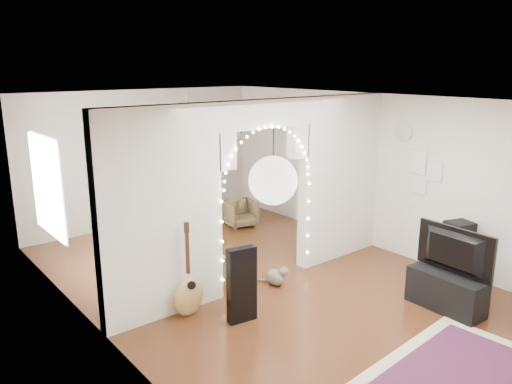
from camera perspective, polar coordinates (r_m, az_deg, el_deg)
floor at (r=7.67m, az=0.76°, el=-10.01°), size 7.50×7.50×0.00m
ceiling at (r=7.00m, az=0.83°, el=10.57°), size 5.00×7.50×0.02m
wall_back at (r=10.31m, az=-12.71°, el=3.86°), size 5.00×0.02×2.70m
wall_left at (r=5.99m, az=-17.93°, el=-3.95°), size 0.02×7.50×2.70m
wall_right at (r=8.98m, az=13.14°, el=2.33°), size 0.02×7.50×2.70m
divider_wall at (r=7.20m, az=0.80°, el=0.39°), size 5.00×0.20×2.70m
fairy_lights at (r=7.07m, az=1.48°, el=1.17°), size 1.64×0.04×1.60m
window at (r=7.62m, az=-22.80°, el=0.62°), size 0.04×1.20×1.40m
wall_clock at (r=8.50m, az=16.54°, el=6.58°), size 0.03×0.31×0.31m
picture_frames at (r=8.38m, az=18.49°, el=2.16°), size 0.02×0.50×0.70m
paper_lantern at (r=4.03m, az=1.96°, el=1.32°), size 0.40×0.40×0.40m
ceiling_fan at (r=8.65m, az=-7.81°, el=9.16°), size 1.10×1.10×0.30m
area_rug at (r=5.91m, az=23.19°, el=-19.16°), size 2.29×1.79×0.02m
guitar_case at (r=6.34m, az=-1.64°, el=-10.55°), size 0.39×0.18×0.98m
acoustic_guitar at (r=6.52m, az=-7.73°, el=-10.15°), size 0.45×0.32×1.08m
tabby_cat at (r=7.45m, az=2.33°, el=-9.64°), size 0.33×0.48×0.33m
floor_speaker at (r=8.01m, az=22.00°, el=-6.42°), size 0.44×0.41×0.94m
media_console at (r=7.18m, az=20.89°, el=-10.58°), size 0.44×1.02×0.50m
tv at (r=6.97m, az=21.30°, el=-6.39°), size 0.19×1.08×0.62m
bookcase at (r=10.46m, az=-9.27°, el=0.85°), size 1.52×0.77×1.51m
dining_table at (r=10.19m, az=-12.39°, el=-0.10°), size 1.21×0.81×0.76m
flower_vase at (r=10.15m, az=-12.44°, el=0.83°), size 0.18×0.18×0.19m
dining_chair_left at (r=7.37m, az=-6.32°, el=-8.85°), size 0.67×0.68×0.53m
dining_chair_right at (r=10.04m, az=-1.75°, el=-2.45°), size 0.67×0.68×0.52m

